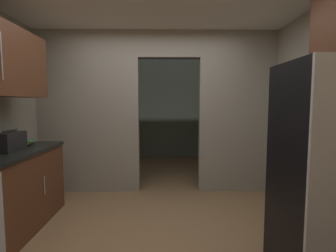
% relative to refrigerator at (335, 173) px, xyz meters
% --- Properties ---
extents(ground, '(20.00, 20.00, 0.00)m').
position_rel_refrigerator_xyz_m(ground, '(-1.49, 0.55, -0.88)').
color(ground, '#93704C').
extents(kitchen_overhead_slab, '(4.19, 7.13, 0.06)m').
position_rel_refrigerator_xyz_m(kitchen_overhead_slab, '(-1.49, 1.02, 1.71)').
color(kitchen_overhead_slab, silver).
extents(kitchen_partition, '(3.79, 0.12, 2.56)m').
position_rel_refrigerator_xyz_m(kitchen_partition, '(-1.55, 2.11, 0.46)').
color(kitchen_partition, '#9E998C').
rests_on(kitchen_partition, ground).
extents(adjoining_room_shell, '(3.79, 2.72, 2.56)m').
position_rel_refrigerator_xyz_m(adjoining_room_shell, '(-1.49, 4.00, 0.40)').
color(adjoining_room_shell, gray).
rests_on(adjoining_room_shell, ground).
extents(refrigerator, '(0.83, 0.73, 1.76)m').
position_rel_refrigerator_xyz_m(refrigerator, '(0.00, 0.00, 0.00)').
color(refrigerator, black).
rests_on(refrigerator, ground).
extents(boombox, '(0.16, 0.37, 0.23)m').
position_rel_refrigerator_xyz_m(boombox, '(-3.05, 0.79, 0.14)').
color(boombox, black).
rests_on(boombox, lower_cabinet_run).
extents(book_stack, '(0.13, 0.16, 0.07)m').
position_rel_refrigerator_xyz_m(book_stack, '(-3.05, 1.12, 0.07)').
color(book_stack, black).
rests_on(book_stack, lower_cabinet_run).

